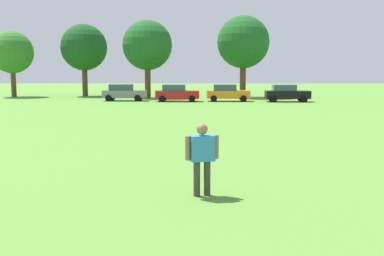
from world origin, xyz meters
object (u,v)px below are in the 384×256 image
parked_car_red_1 (177,93)px  tree_far_left (12,52)px  parked_car_black_3 (287,93)px  parked_car_gray_0 (124,92)px  tree_right (147,45)px  tree_far_right (243,42)px  parked_car_orange_2 (227,93)px  adult_bystander (202,153)px  tree_left (84,48)px

parked_car_red_1 → tree_far_left: 21.53m
parked_car_black_3 → parked_car_gray_0: bearing=176.9°
tree_right → tree_far_left: bearing=175.1°
parked_car_black_3 → tree_far_left: bearing=166.2°
parked_car_red_1 → tree_far_left: size_ratio=0.56×
parked_car_gray_0 → parked_car_black_3: size_ratio=1.00×
tree_far_right → parked_car_red_1: bearing=-133.7°
parked_car_orange_2 → tree_far_left: size_ratio=0.56×
tree_far_left → parked_car_red_1: bearing=-21.0°
parked_car_orange_2 → tree_right: tree_right is taller
tree_right → tree_far_right: size_ratio=0.94×
parked_car_red_1 → parked_car_gray_0: bearing=170.6°
adult_bystander → tree_far_left: size_ratio=0.23×
parked_car_red_1 → tree_left: (-11.75, 9.42, 4.94)m
tree_far_left → tree_left: 8.19m
parked_car_orange_2 → parked_car_black_3: same height
adult_bystander → tree_right: tree_right is taller
parked_car_orange_2 → parked_car_black_3: bearing=-4.6°
tree_right → tree_far_right: bearing=6.6°
adult_bystander → parked_car_orange_2: adult_bystander is taller
parked_car_red_1 → tree_left: 15.85m
tree_far_left → tree_left: bearing=13.2°
parked_car_gray_0 → parked_car_red_1: same height
parked_car_red_1 → tree_right: tree_right is taller
adult_bystander → parked_car_orange_2: bearing=69.2°
parked_car_gray_0 → tree_left: bearing=126.3°
parked_car_black_3 → tree_far_right: tree_far_right is taller
tree_far_left → tree_far_right: tree_far_right is taller
parked_car_black_3 → tree_left: (-22.61, 9.40, 4.94)m
tree_left → parked_car_black_3: bearing=-22.6°
parked_car_black_3 → tree_left: bearing=157.4°
parked_car_gray_0 → tree_far_left: 16.27m
tree_far_left → tree_far_right: size_ratio=0.82×
tree_far_left → tree_right: tree_right is taller
parked_car_gray_0 → tree_far_left: bearing=155.0°
parked_car_orange_2 → tree_right: (-8.75, 5.69, 5.00)m
tree_far_right → adult_bystander: bearing=-95.7°
tree_left → tree_right: bearing=-21.9°
parked_car_orange_2 → tree_right: 11.57m
adult_bystander → parked_car_red_1: adult_bystander is taller
adult_bystander → tree_left: tree_left is taller
tree_right → parked_car_orange_2: bearing=-33.0°
adult_bystander → tree_far_left: 47.63m
parked_car_gray_0 → tree_far_left: tree_far_left is taller
parked_car_orange_2 → tree_far_left: bearing=164.1°
parked_car_red_1 → adult_bystander: bearing=-85.1°
parked_car_gray_0 → tree_right: size_ratio=0.50×
parked_car_black_3 → tree_left: 24.98m
parked_car_gray_0 → parked_car_red_1: 5.56m
parked_car_gray_0 → parked_car_black_3: 16.37m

